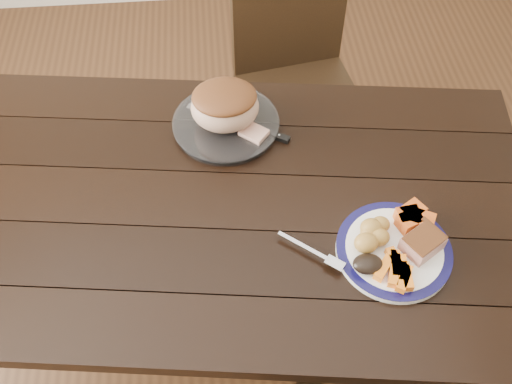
{
  "coord_description": "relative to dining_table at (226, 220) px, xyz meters",
  "views": [
    {
      "loc": [
        0.01,
        -0.87,
        1.93
      ],
      "look_at": [
        0.08,
        -0.02,
        0.8
      ],
      "focal_mm": 40.0,
      "sensor_mm": 36.0,
      "label": 1
    }
  ],
  "objects": [
    {
      "name": "roasted_potatoes",
      "position": [
        0.35,
        -0.16,
        0.13
      ],
      "size": [
        0.1,
        0.1,
        0.05
      ],
      "color": "gold",
      "rests_on": "dinner_plate"
    },
    {
      "name": "serving_platter",
      "position": [
        0.02,
        0.26,
        0.1
      ],
      "size": [
        0.29,
        0.29,
        0.02
      ],
      "primitive_type": "cylinder",
      "color": "white",
      "rests_on": "dining_table"
    },
    {
      "name": "dining_table",
      "position": [
        0.0,
        0.0,
        0.0
      ],
      "size": [
        1.71,
        1.1,
        0.75
      ],
      "rotation": [
        0.0,
        0.0,
        -0.13
      ],
      "color": "black",
      "rests_on": "ground"
    },
    {
      "name": "plate_rim",
      "position": [
        0.4,
        -0.19,
        0.11
      ],
      "size": [
        0.28,
        0.28,
        0.02
      ],
      "primitive_type": "torus",
      "color": "#0E0B3B",
      "rests_on": "dinner_plate"
    },
    {
      "name": "pumpkin_wedges",
      "position": [
        0.45,
        -0.12,
        0.13
      ],
      "size": [
        0.1,
        0.09,
        0.04
      ],
      "color": "orange",
      "rests_on": "dinner_plate"
    },
    {
      "name": "carving_knife",
      "position": [
        0.1,
        0.23,
        0.1
      ],
      "size": [
        0.29,
        0.18,
        0.01
      ],
      "rotation": [
        0.0,
        0.0,
        -0.52
      ],
      "color": "silver",
      "rests_on": "dining_table"
    },
    {
      "name": "ground",
      "position": [
        0.0,
        0.0,
        -0.66
      ],
      "size": [
        4.0,
        4.0,
        0.0
      ],
      "primitive_type": "plane",
      "color": "#472B16",
      "rests_on": "ground"
    },
    {
      "name": "carrot_batons",
      "position": [
        0.39,
        -0.26,
        0.12
      ],
      "size": [
        0.1,
        0.12,
        0.02
      ],
      "color": "orange",
      "rests_on": "dinner_plate"
    },
    {
      "name": "dark_mushroom",
      "position": [
        0.32,
        -0.24,
        0.13
      ],
      "size": [
        0.07,
        0.05,
        0.03
      ],
      "primitive_type": "ellipsoid",
      "color": "black",
      "rests_on": "dinner_plate"
    },
    {
      "name": "pork_slice",
      "position": [
        0.46,
        -0.2,
        0.13
      ],
      "size": [
        0.11,
        0.11,
        0.04
      ],
      "primitive_type": "cube",
      "rotation": [
        0.0,
        0.0,
        0.57
      ],
      "color": "tan",
      "rests_on": "dinner_plate"
    },
    {
      "name": "cut_slice",
      "position": [
        0.09,
        0.2,
        0.12
      ],
      "size": [
        0.09,
        0.09,
        0.02
      ],
      "primitive_type": "cube",
      "rotation": [
        0.0,
        0.0,
        -0.68
      ],
      "color": "tan",
      "rests_on": "serving_platter"
    },
    {
      "name": "fork",
      "position": [
        0.21,
        -0.19,
        0.11
      ],
      "size": [
        0.15,
        0.12,
        0.0
      ],
      "rotation": [
        0.0,
        0.0,
        -0.67
      ],
      "color": "silver",
      "rests_on": "dinner_plate"
    },
    {
      "name": "roast_joint",
      "position": [
        0.02,
        0.26,
        0.17
      ],
      "size": [
        0.19,
        0.16,
        0.12
      ],
      "primitive_type": "ellipsoid",
      "color": "tan",
      "rests_on": "serving_platter"
    },
    {
      "name": "dinner_plate",
      "position": [
        0.4,
        -0.19,
        0.1
      ],
      "size": [
        0.28,
        0.28,
        0.02
      ],
      "primitive_type": "cylinder",
      "color": "white",
      "rests_on": "dining_table"
    },
    {
      "name": "chair_far",
      "position": [
        0.29,
        0.74,
        -0.13
      ],
      "size": [
        0.49,
        0.5,
        0.93
      ],
      "rotation": [
        0.0,
        0.0,
        3.32
      ],
      "color": "black",
      "rests_on": "ground"
    }
  ]
}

